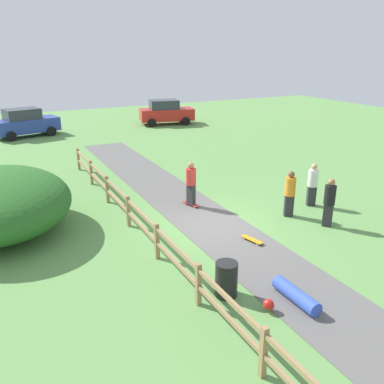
{
  "coord_description": "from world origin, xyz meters",
  "views": [
    {
      "loc": [
        -6.57,
        -11.31,
        5.87
      ],
      "look_at": [
        -0.34,
        0.92,
        1.0
      ],
      "focal_mm": 38.44,
      "sensor_mm": 36.0,
      "label": 1
    }
  ],
  "objects_px": {
    "bystander_orange": "(290,192)",
    "bystander_white": "(313,183)",
    "bystander_black": "(329,200)",
    "parked_car_red": "(166,112)",
    "skateboard_loose": "(252,239)",
    "trash_bin": "(226,279)",
    "skater_fallen": "(294,296)",
    "parked_car_blue": "(25,123)",
    "skater_riding": "(191,182)"
  },
  "relations": [
    {
      "from": "bystander_orange",
      "to": "bystander_white",
      "type": "xyz_separation_m",
      "value": [
        1.48,
        0.44,
        -0.02
      ]
    },
    {
      "from": "bystander_black",
      "to": "parked_car_red",
      "type": "relative_size",
      "value": 0.38
    },
    {
      "from": "skateboard_loose",
      "to": "trash_bin",
      "type": "bearing_deg",
      "value": -136.77
    },
    {
      "from": "skater_fallen",
      "to": "parked_car_blue",
      "type": "distance_m",
      "value": 23.93
    },
    {
      "from": "bystander_black",
      "to": "parked_car_blue",
      "type": "bearing_deg",
      "value": 110.03
    },
    {
      "from": "bystander_white",
      "to": "skateboard_loose",
      "type": "bearing_deg",
      "value": -157.39
    },
    {
      "from": "trash_bin",
      "to": "parked_car_red",
      "type": "relative_size",
      "value": 0.2
    },
    {
      "from": "bystander_white",
      "to": "skater_fallen",
      "type": "bearing_deg",
      "value": -135.61
    },
    {
      "from": "bystander_orange",
      "to": "bystander_black",
      "type": "distance_m",
      "value": 1.45
    },
    {
      "from": "trash_bin",
      "to": "skater_fallen",
      "type": "relative_size",
      "value": 0.64
    },
    {
      "from": "skater_riding",
      "to": "skateboard_loose",
      "type": "height_order",
      "value": "skater_riding"
    },
    {
      "from": "skater_riding",
      "to": "skater_fallen",
      "type": "height_order",
      "value": "skater_riding"
    },
    {
      "from": "skater_riding",
      "to": "parked_car_red",
      "type": "xyz_separation_m",
      "value": [
        6.31,
        16.83,
        -0.03
      ]
    },
    {
      "from": "skater_riding",
      "to": "bystander_white",
      "type": "relative_size",
      "value": 1.04
    },
    {
      "from": "skater_fallen",
      "to": "bystander_orange",
      "type": "relative_size",
      "value": 0.82
    },
    {
      "from": "trash_bin",
      "to": "skater_riding",
      "type": "xyz_separation_m",
      "value": [
        1.97,
        5.81,
        0.54
      ]
    },
    {
      "from": "parked_car_red",
      "to": "parked_car_blue",
      "type": "bearing_deg",
      "value": -179.88
    },
    {
      "from": "parked_car_red",
      "to": "trash_bin",
      "type": "bearing_deg",
      "value": -110.07
    },
    {
      "from": "skater_fallen",
      "to": "skater_riding",
      "type": "bearing_deg",
      "value": 84.17
    },
    {
      "from": "trash_bin",
      "to": "parked_car_blue",
      "type": "bearing_deg",
      "value": 95.56
    },
    {
      "from": "bystander_orange",
      "to": "parked_car_blue",
      "type": "xyz_separation_m",
      "value": [
        -6.9,
        19.3,
        0.02
      ]
    },
    {
      "from": "skater_fallen",
      "to": "bystander_black",
      "type": "xyz_separation_m",
      "value": [
        4.04,
        3.05,
        0.74
      ]
    },
    {
      "from": "bystander_white",
      "to": "skater_riding",
      "type": "bearing_deg",
      "value": 154.15
    },
    {
      "from": "parked_car_blue",
      "to": "trash_bin",
      "type": "bearing_deg",
      "value": -84.44
    },
    {
      "from": "skater_fallen",
      "to": "skateboard_loose",
      "type": "relative_size",
      "value": 1.71
    },
    {
      "from": "skater_riding",
      "to": "skater_fallen",
      "type": "distance_m",
      "value": 6.93
    },
    {
      "from": "bystander_white",
      "to": "parked_car_blue",
      "type": "xyz_separation_m",
      "value": [
        -8.38,
        18.85,
        0.04
      ]
    },
    {
      "from": "skateboard_loose",
      "to": "parked_car_red",
      "type": "height_order",
      "value": "parked_car_red"
    },
    {
      "from": "bystander_black",
      "to": "parked_car_blue",
      "type": "distance_m",
      "value": 21.94
    },
    {
      "from": "skateboard_loose",
      "to": "bystander_black",
      "type": "bearing_deg",
      "value": -2.5
    },
    {
      "from": "parked_car_blue",
      "to": "parked_car_red",
      "type": "bearing_deg",
      "value": 0.12
    },
    {
      "from": "bystander_black",
      "to": "skateboard_loose",
      "type": "bearing_deg",
      "value": 177.5
    },
    {
      "from": "trash_bin",
      "to": "skater_riding",
      "type": "height_order",
      "value": "skater_riding"
    },
    {
      "from": "bystander_orange",
      "to": "trash_bin",
      "type": "bearing_deg",
      "value": -144.74
    },
    {
      "from": "trash_bin",
      "to": "parked_car_red",
      "type": "xyz_separation_m",
      "value": [
        8.27,
        22.64,
        0.51
      ]
    },
    {
      "from": "bystander_white",
      "to": "parked_car_red",
      "type": "relative_size",
      "value": 0.38
    },
    {
      "from": "trash_bin",
      "to": "skateboard_loose",
      "type": "xyz_separation_m",
      "value": [
        2.28,
        2.14,
        -0.36
      ]
    },
    {
      "from": "parked_car_blue",
      "to": "skater_riding",
      "type": "bearing_deg",
      "value": -76.07
    },
    {
      "from": "skater_fallen",
      "to": "skateboard_loose",
      "type": "height_order",
      "value": "skater_fallen"
    },
    {
      "from": "skateboard_loose",
      "to": "bystander_black",
      "type": "xyz_separation_m",
      "value": [
        3.03,
        -0.13,
        0.85
      ]
    },
    {
      "from": "skateboard_loose",
      "to": "parked_car_red",
      "type": "relative_size",
      "value": 0.18
    },
    {
      "from": "trash_bin",
      "to": "skater_fallen",
      "type": "height_order",
      "value": "trash_bin"
    },
    {
      "from": "skater_riding",
      "to": "skater_fallen",
      "type": "relative_size",
      "value": 1.23
    },
    {
      "from": "trash_bin",
      "to": "skateboard_loose",
      "type": "relative_size",
      "value": 1.09
    },
    {
      "from": "trash_bin",
      "to": "skateboard_loose",
      "type": "distance_m",
      "value": 3.15
    },
    {
      "from": "trash_bin",
      "to": "skater_riding",
      "type": "distance_m",
      "value": 6.16
    },
    {
      "from": "parked_car_blue",
      "to": "bystander_black",
      "type": "bearing_deg",
      "value": -69.97
    },
    {
      "from": "bystander_white",
      "to": "parked_car_blue",
      "type": "distance_m",
      "value": 20.63
    },
    {
      "from": "bystander_black",
      "to": "parked_car_red",
      "type": "bearing_deg",
      "value": 81.82
    },
    {
      "from": "trash_bin",
      "to": "bystander_white",
      "type": "xyz_separation_m",
      "value": [
        6.18,
        3.77,
        0.47
      ]
    }
  ]
}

